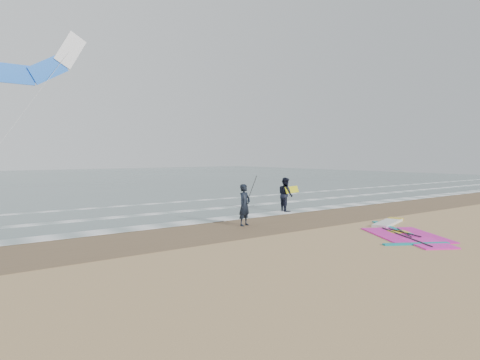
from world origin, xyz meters
TOP-DOWN VIEW (x-y plane):
  - ground at (0.00, 0.00)m, footprint 120.00×120.00m
  - sea_water at (0.00, 48.00)m, footprint 120.00×80.00m
  - wet_sand_band at (0.00, 6.00)m, footprint 120.00×5.00m
  - foam_waterline at (0.00, 10.44)m, footprint 120.00×9.15m
  - windsurf_rig at (4.14, 0.72)m, footprint 5.84×5.53m
  - person_standing at (-0.21, 6.00)m, footprint 0.81×0.64m
  - person_walking at (4.67, 8.52)m, footprint 0.98×1.12m
  - held_pole at (0.09, 6.00)m, footprint 0.17×0.86m
  - carried_kiteboard at (5.07, 8.42)m, footprint 1.30×0.51m
  - surf_kite at (-8.26, 13.90)m, footprint 6.94×4.56m

SIDE VIEW (x-z plane):
  - ground at x=0.00m, z-range 0.00..0.00m
  - wet_sand_band at x=0.00m, z-range 0.00..0.01m
  - sea_water at x=0.00m, z-range 0.00..0.02m
  - foam_waterline at x=0.00m, z-range 0.02..0.04m
  - windsurf_rig at x=4.14m, z-range -0.03..0.11m
  - person_standing at x=-0.21m, z-range 0.00..1.93m
  - person_walking at x=4.67m, z-range 0.00..1.97m
  - carried_kiteboard at x=5.07m, z-range 1.05..1.45m
  - held_pole at x=0.09m, z-range 0.50..2.32m
  - surf_kite at x=-8.26m, z-range 3.67..12.24m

